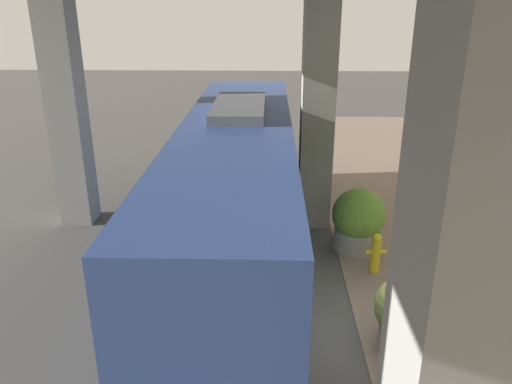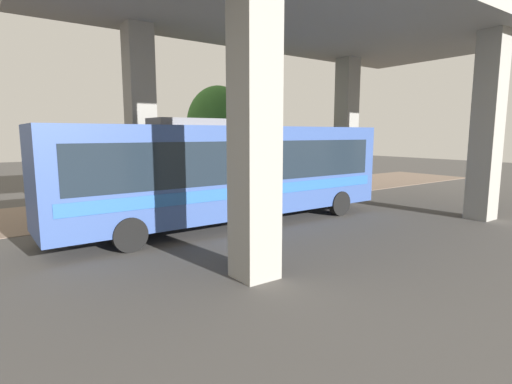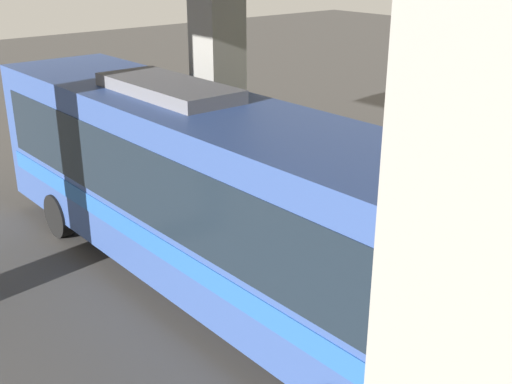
% 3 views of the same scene
% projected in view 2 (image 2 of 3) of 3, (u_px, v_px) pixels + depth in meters
% --- Properties ---
extents(ground_plane, '(80.00, 80.00, 0.00)m').
position_uv_depth(ground_plane, '(255.00, 206.00, 18.51)').
color(ground_plane, '#474442').
rests_on(ground_plane, ground).
extents(sidewalk_strip, '(6.00, 40.00, 0.02)m').
position_uv_depth(sidewalk_strip, '(222.00, 197.00, 20.91)').
color(sidewalk_strip, '#7A6656').
rests_on(sidewalk_strip, ground).
extents(overpass, '(9.40, 18.96, 7.71)m').
position_uv_depth(overpass, '(321.00, 38.00, 14.34)').
color(overpass, gray).
rests_on(overpass, ground).
extents(bus, '(2.67, 12.80, 3.82)m').
position_uv_depth(bus, '(231.00, 169.00, 14.40)').
color(bus, '#334C8C').
rests_on(bus, ground).
extents(fire_hydrant, '(0.48, 0.23, 1.03)m').
position_uv_depth(fire_hydrant, '(198.00, 198.00, 17.56)').
color(fire_hydrant, gold).
rests_on(fire_hydrant, ground).
extents(planter_front, '(1.39, 1.39, 1.70)m').
position_uv_depth(planter_front, '(175.00, 194.00, 16.61)').
color(planter_front, gray).
rests_on(planter_front, ground).
extents(planter_middle, '(1.52, 1.52, 1.73)m').
position_uv_depth(planter_middle, '(273.00, 181.00, 21.02)').
color(planter_middle, gray).
rests_on(planter_middle, ground).
extents(planter_back, '(1.18, 1.18, 1.49)m').
position_uv_depth(planter_back, '(251.00, 187.00, 19.17)').
color(planter_back, gray).
rests_on(planter_back, ground).
extents(street_tree_near, '(3.12, 3.12, 5.66)m').
position_uv_depth(street_tree_near, '(218.00, 124.00, 19.85)').
color(street_tree_near, brown).
rests_on(street_tree_near, ground).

